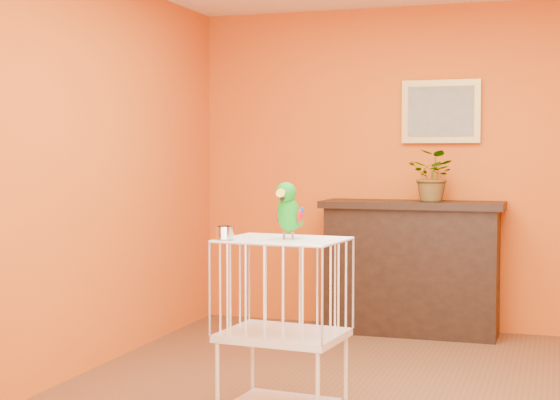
% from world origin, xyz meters
% --- Properties ---
extents(room_shell, '(4.50, 4.50, 4.50)m').
position_xyz_m(room_shell, '(0.00, 0.00, 1.58)').
color(room_shell, '#D65C14').
rests_on(room_shell, ground).
extents(console_cabinet, '(1.41, 0.51, 1.04)m').
position_xyz_m(console_cabinet, '(-0.19, 2.01, 0.52)').
color(console_cabinet, black).
rests_on(console_cabinet, ground).
extents(potted_plant, '(0.48, 0.50, 0.31)m').
position_xyz_m(potted_plant, '(-0.02, 2.00, 1.20)').
color(potted_plant, '#26722D').
rests_on(potted_plant, console_cabinet).
extents(framed_picture, '(0.62, 0.04, 0.50)m').
position_xyz_m(framed_picture, '(0.00, 2.22, 1.75)').
color(framed_picture, '#B99542').
rests_on(framed_picture, room_shell).
extents(birdcage, '(0.66, 0.53, 0.96)m').
position_xyz_m(birdcage, '(-0.48, -0.39, 0.50)').
color(birdcage, white).
rests_on(birdcage, ground).
extents(feed_cup, '(0.09, 0.09, 0.07)m').
position_xyz_m(feed_cup, '(-0.76, -0.52, 1.00)').
color(feed_cup, silver).
rests_on(feed_cup, birdcage).
extents(parrot, '(0.15, 0.27, 0.30)m').
position_xyz_m(parrot, '(-0.45, -0.40, 1.12)').
color(parrot, '#59544C').
rests_on(parrot, birdcage).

